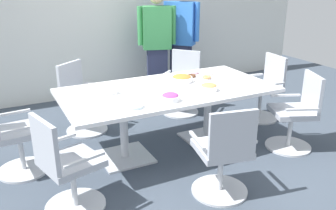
{
  "coord_description": "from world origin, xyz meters",
  "views": [
    {
      "loc": [
        -1.77,
        -3.5,
        2.0
      ],
      "look_at": [
        0.0,
        0.0,
        0.55
      ],
      "focal_mm": 38.65,
      "sensor_mm": 36.0,
      "label": 1
    }
  ],
  "objects_px": {
    "office_chair_0": "(182,86)",
    "snack_bowl_candy_mix": "(170,97)",
    "conference_table": "(168,99)",
    "person_standing_1": "(181,39)",
    "snack_bowl_pretzels": "(182,78)",
    "napkin_pile": "(108,90)",
    "office_chair_4": "(224,157)",
    "office_chair_5": "(296,116)",
    "person_standing_0": "(157,44)",
    "snack_bowl_cookies": "(209,87)",
    "donut_platter": "(201,75)",
    "plate_stack": "(133,106)",
    "office_chair_2": "(14,137)",
    "office_chair_3": "(66,169)",
    "office_chair_1": "(82,101)",
    "office_chair_6": "(264,91)"
  },
  "relations": [
    {
      "from": "snack_bowl_candy_mix",
      "to": "plate_stack",
      "type": "bearing_deg",
      "value": 179.33
    },
    {
      "from": "person_standing_0",
      "to": "snack_bowl_cookies",
      "type": "xyz_separation_m",
      "value": [
        -0.3,
        -1.99,
        -0.13
      ]
    },
    {
      "from": "person_standing_1",
      "to": "person_standing_0",
      "type": "bearing_deg",
      "value": 48.97
    },
    {
      "from": "office_chair_6",
      "to": "snack_bowl_cookies",
      "type": "xyz_separation_m",
      "value": [
        -1.28,
        -0.52,
        0.38
      ]
    },
    {
      "from": "conference_table",
      "to": "office_chair_5",
      "type": "bearing_deg",
      "value": -26.04
    },
    {
      "from": "donut_platter",
      "to": "conference_table",
      "type": "bearing_deg",
      "value": -156.98
    },
    {
      "from": "office_chair_0",
      "to": "donut_platter",
      "type": "relative_size",
      "value": 2.49
    },
    {
      "from": "person_standing_1",
      "to": "snack_bowl_pretzels",
      "type": "distance_m",
      "value": 1.8
    },
    {
      "from": "office_chair_5",
      "to": "person_standing_0",
      "type": "distance_m",
      "value": 2.53
    },
    {
      "from": "snack_bowl_cookies",
      "to": "plate_stack",
      "type": "bearing_deg",
      "value": -173.38
    },
    {
      "from": "snack_bowl_cookies",
      "to": "plate_stack",
      "type": "relative_size",
      "value": 0.9
    },
    {
      "from": "office_chair_4",
      "to": "person_standing_0",
      "type": "height_order",
      "value": "person_standing_0"
    },
    {
      "from": "snack_bowl_cookies",
      "to": "donut_platter",
      "type": "xyz_separation_m",
      "value": [
        0.22,
        0.52,
        -0.02
      ]
    },
    {
      "from": "office_chair_2",
      "to": "office_chair_0",
      "type": "bearing_deg",
      "value": 102.89
    },
    {
      "from": "office_chair_4",
      "to": "snack_bowl_pretzels",
      "type": "bearing_deg",
      "value": 90.11
    },
    {
      "from": "office_chair_5",
      "to": "person_standing_1",
      "type": "xyz_separation_m",
      "value": [
        -0.24,
        2.39,
        0.55
      ]
    },
    {
      "from": "office_chair_2",
      "to": "person_standing_0",
      "type": "height_order",
      "value": "person_standing_0"
    },
    {
      "from": "office_chair_0",
      "to": "person_standing_1",
      "type": "xyz_separation_m",
      "value": [
        0.39,
        0.74,
        0.55
      ]
    },
    {
      "from": "office_chair_0",
      "to": "snack_bowl_candy_mix",
      "type": "bearing_deg",
      "value": 106.47
    },
    {
      "from": "person_standing_1",
      "to": "snack_bowl_candy_mix",
      "type": "distance_m",
      "value": 2.49
    },
    {
      "from": "office_chair_0",
      "to": "office_chair_2",
      "type": "height_order",
      "value": "same"
    },
    {
      "from": "office_chair_5",
      "to": "snack_bowl_candy_mix",
      "type": "xyz_separation_m",
      "value": [
        -1.52,
        0.27,
        0.39
      ]
    },
    {
      "from": "office_chair_3",
      "to": "plate_stack",
      "type": "xyz_separation_m",
      "value": [
        0.74,
        0.3,
        0.36
      ]
    },
    {
      "from": "snack_bowl_pretzels",
      "to": "donut_platter",
      "type": "distance_m",
      "value": 0.34
    },
    {
      "from": "person_standing_0",
      "to": "office_chair_4",
      "type": "bearing_deg",
      "value": 94.85
    },
    {
      "from": "snack_bowl_candy_mix",
      "to": "donut_platter",
      "type": "bearing_deg",
      "value": 40.08
    },
    {
      "from": "snack_bowl_cookies",
      "to": "conference_table",
      "type": "bearing_deg",
      "value": 143.94
    },
    {
      "from": "office_chair_5",
      "to": "napkin_pile",
      "type": "relative_size",
      "value": 6.41
    },
    {
      "from": "person_standing_0",
      "to": "snack_bowl_candy_mix",
      "type": "distance_m",
      "value": 2.27
    },
    {
      "from": "office_chair_0",
      "to": "person_standing_1",
      "type": "distance_m",
      "value": 1.0
    },
    {
      "from": "office_chair_0",
      "to": "snack_bowl_pretzels",
      "type": "distance_m",
      "value": 1.03
    },
    {
      "from": "person_standing_0",
      "to": "plate_stack",
      "type": "distance_m",
      "value": 2.45
    },
    {
      "from": "office_chair_4",
      "to": "office_chair_5",
      "type": "bearing_deg",
      "value": 29.59
    },
    {
      "from": "office_chair_3",
      "to": "person_standing_1",
      "type": "distance_m",
      "value": 3.48
    },
    {
      "from": "office_chair_0",
      "to": "napkin_pile",
      "type": "xyz_separation_m",
      "value": [
        -1.4,
        -0.86,
        0.39
      ]
    },
    {
      "from": "snack_bowl_pretzels",
      "to": "snack_bowl_cookies",
      "type": "distance_m",
      "value": 0.44
    },
    {
      "from": "conference_table",
      "to": "person_standing_1",
      "type": "bearing_deg",
      "value": 57.11
    },
    {
      "from": "office_chair_0",
      "to": "office_chair_5",
      "type": "relative_size",
      "value": 1.0
    },
    {
      "from": "snack_bowl_pretzels",
      "to": "napkin_pile",
      "type": "xyz_separation_m",
      "value": [
        -0.93,
        -0.03,
        -0.0
      ]
    },
    {
      "from": "snack_bowl_cookies",
      "to": "office_chair_3",
      "type": "bearing_deg",
      "value": -166.47
    },
    {
      "from": "office_chair_5",
      "to": "office_chair_3",
      "type": "bearing_deg",
      "value": 113.02
    },
    {
      "from": "office_chair_1",
      "to": "office_chair_3",
      "type": "distance_m",
      "value": 1.75
    },
    {
      "from": "office_chair_2",
      "to": "office_chair_5",
      "type": "bearing_deg",
      "value": 68.85
    },
    {
      "from": "plate_stack",
      "to": "conference_table",
      "type": "bearing_deg",
      "value": 33.34
    },
    {
      "from": "office_chair_4",
      "to": "snack_bowl_cookies",
      "type": "xyz_separation_m",
      "value": [
        0.36,
        0.83,
        0.38
      ]
    },
    {
      "from": "office_chair_6",
      "to": "donut_platter",
      "type": "bearing_deg",
      "value": 94.63
    },
    {
      "from": "office_chair_3",
      "to": "napkin_pile",
      "type": "height_order",
      "value": "office_chair_3"
    },
    {
      "from": "snack_bowl_cookies",
      "to": "napkin_pile",
      "type": "bearing_deg",
      "value": 158.99
    },
    {
      "from": "office_chair_1",
      "to": "office_chair_2",
      "type": "height_order",
      "value": "same"
    },
    {
      "from": "conference_table",
      "to": "snack_bowl_pretzels",
      "type": "xyz_separation_m",
      "value": [
        0.27,
        0.16,
        0.17
      ]
    }
  ]
}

